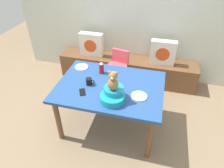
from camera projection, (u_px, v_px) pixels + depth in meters
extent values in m
plane|color=#8C7256|center=(110.00, 124.00, 3.11)|extent=(8.00, 8.00, 0.00)
cube|color=silver|center=(132.00, 9.00, 3.53)|extent=(4.40, 0.10, 2.60)
cube|color=brown|center=(127.00, 69.00, 3.96)|extent=(2.60, 0.44, 0.46)
cube|color=white|center=(91.00, 44.00, 3.81)|extent=(0.44, 0.14, 0.44)
cylinder|color=#D84C1E|center=(90.00, 46.00, 3.76)|extent=(0.24, 0.01, 0.24)
cube|color=white|center=(163.00, 53.00, 3.55)|extent=(0.44, 0.14, 0.44)
cylinder|color=#D84C1E|center=(163.00, 54.00, 3.49)|extent=(0.24, 0.01, 0.24)
cube|color=#264C8C|center=(110.00, 86.00, 2.68)|extent=(1.40, 1.02, 0.04)
cylinder|color=brown|center=(58.00, 120.00, 2.69)|extent=(0.07, 0.07, 0.70)
cylinder|color=brown|center=(150.00, 138.00, 2.45)|extent=(0.07, 0.07, 0.70)
cylinder|color=brown|center=(81.00, 84.00, 3.35)|extent=(0.07, 0.07, 0.70)
cylinder|color=brown|center=(155.00, 96.00, 3.11)|extent=(0.07, 0.07, 0.70)
cylinder|color=#D84C59|center=(117.00, 68.00, 3.46)|extent=(0.34, 0.34, 0.10)
cube|color=#D84C59|center=(121.00, 56.00, 3.47)|extent=(0.30, 0.11, 0.24)
cube|color=white|center=(113.00, 70.00, 3.29)|extent=(0.33, 0.25, 0.02)
cylinder|color=silver|center=(107.00, 84.00, 3.54)|extent=(0.03, 0.03, 0.46)
cylinder|color=silver|center=(123.00, 87.00, 3.49)|extent=(0.03, 0.03, 0.46)
cylinder|color=silver|center=(111.00, 76.00, 3.76)|extent=(0.03, 0.03, 0.46)
cylinder|color=silver|center=(126.00, 78.00, 3.71)|extent=(0.03, 0.03, 0.46)
cylinder|color=teal|center=(112.00, 98.00, 2.39)|extent=(0.30, 0.30, 0.09)
cylinder|color=teal|center=(114.00, 90.00, 2.39)|extent=(0.24, 0.24, 0.07)
ellipsoid|color=olive|center=(113.00, 84.00, 2.30)|extent=(0.13, 0.11, 0.15)
sphere|color=olive|center=(113.00, 76.00, 2.23)|extent=(0.10, 0.10, 0.10)
sphere|color=beige|center=(112.00, 78.00, 2.20)|extent=(0.04, 0.04, 0.04)
sphere|color=olive|center=(110.00, 72.00, 2.21)|extent=(0.04, 0.04, 0.04)
sphere|color=olive|center=(116.00, 73.00, 2.20)|extent=(0.04, 0.04, 0.04)
cylinder|color=red|center=(101.00, 69.00, 2.87)|extent=(0.07, 0.07, 0.15)
cone|color=white|center=(101.00, 63.00, 2.81)|extent=(0.06, 0.06, 0.03)
cylinder|color=black|center=(89.00, 82.00, 2.66)|extent=(0.08, 0.08, 0.09)
torus|color=black|center=(93.00, 82.00, 2.64)|extent=(0.06, 0.01, 0.06)
cylinder|color=white|center=(82.00, 67.00, 3.03)|extent=(0.20, 0.20, 0.01)
cylinder|color=white|center=(139.00, 96.00, 2.48)|extent=(0.20, 0.20, 0.01)
cube|color=black|center=(82.00, 92.00, 2.55)|extent=(0.13, 0.16, 0.01)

